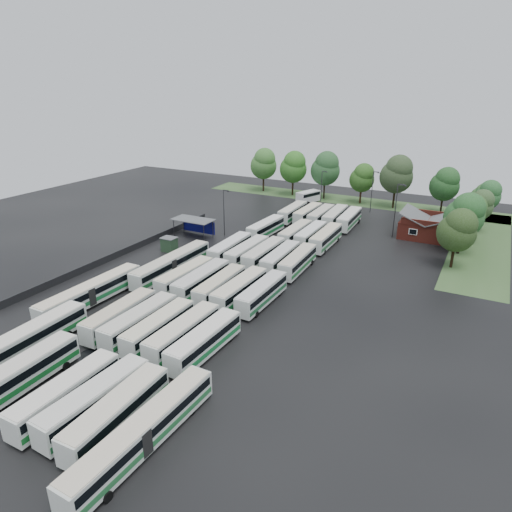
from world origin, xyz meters
The scene contains 61 objects.
ground centered at (0.00, 0.00, 0.00)m, with size 160.00×160.00×0.00m, color black.
brick_building centered at (24.00, 42.77, 1.87)m, with size 10.07×8.60×5.39m.
wash_shed centered at (-17.20, 22.02, 2.99)m, with size 8.20×4.20×3.58m.
utility_hut centered at (-16.20, 12.60, 1.32)m, with size 2.70×2.20×2.62m.
grass_strip_north centered at (2.00, 64.80, 0.01)m, with size 80.00×10.00×0.01m, color #365629.
grass_strip_east centered at (34.00, 42.80, 0.01)m, with size 10.00×50.00×0.01m, color #365629.
west_fence centered at (-22.20, 8.00, 0.60)m, with size 0.10×50.00×1.20m, color #2D2D30.
bus_r0c0 centered at (-4.24, -25.73, 1.78)m, with size 2.87×11.69×3.23m.
bus_r0c2 centered at (2.20, -26.34, 1.77)m, with size 2.49×11.59×3.23m.
bus_r0c3 centered at (5.35, -25.75, 1.80)m, with size 3.00×11.82×3.26m.
bus_r0c4 centered at (8.32, -26.05, 1.79)m, with size 2.84×11.76×3.25m.
bus_r1c0 centered at (-4.23, -12.52, 1.75)m, with size 2.76×11.48×3.18m.
bus_r1c1 centered at (-1.07, -12.48, 1.78)m, with size 2.58×11.64×3.23m.
bus_r1c2 centered at (1.90, -12.47, 1.72)m, with size 2.42×11.24×3.13m.
bus_r1c3 centered at (5.29, -12.27, 1.78)m, with size 2.69×11.70×3.24m.
bus_r1c4 centered at (8.46, -12.58, 1.77)m, with size 2.77×11.65×3.23m.
bus_r2c0 centered at (-4.28, 1.21, 1.74)m, with size 2.89×11.48×3.17m.
bus_r2c1 centered at (-1.25, 1.09, 1.79)m, with size 2.53×11.73×3.26m.
bus_r2c2 centered at (2.04, 0.89, 1.71)m, with size 2.58×11.19×3.10m.
bus_r2c3 centered at (5.25, 1.00, 1.78)m, with size 2.74×11.68×3.24m.
bus_r2c4 centered at (8.46, 1.51, 1.72)m, with size 2.51×11.26×3.13m.
bus_r3c0 centered at (-4.56, 14.78, 1.77)m, with size 2.73×11.65×3.23m.
bus_r3c1 centered at (-1.17, 14.76, 1.76)m, with size 2.66×11.51×3.19m.
bus_r3c2 centered at (1.89, 15.06, 1.78)m, with size 2.53×11.66×3.24m.
bus_r3c3 centered at (5.14, 14.71, 1.74)m, with size 2.69×11.44×3.17m.
bus_r3c4 centered at (8.22, 14.74, 1.74)m, with size 2.75×11.41×3.16m.
bus_r4c0 centered at (-4.51, 28.45, 1.73)m, with size 2.94×11.43×3.15m.
bus_r4c2 centered at (2.00, 28.20, 1.71)m, with size 2.46×11.18×3.11m.
bus_r4c3 centered at (5.01, 28.57, 1.72)m, with size 2.42×11.22×3.12m.
bus_r4c4 centered at (8.24, 28.06, 1.79)m, with size 2.56×11.68×3.25m.
bus_r5c0 centered at (-4.43, 41.67, 1.74)m, with size 2.58×11.43×3.17m.
bus_r5c1 centered at (-1.08, 42.28, 1.70)m, with size 2.60×11.17×3.10m.
bus_r5c2 centered at (2.05, 42.13, 1.71)m, with size 2.39×11.18×3.11m.
bus_r5c3 centered at (5.15, 42.33, 1.79)m, with size 2.97×11.80×3.26m.
bus_r5c4 centered at (8.36, 42.13, 1.78)m, with size 2.91×11.69×3.23m.
artic_bus_west_a centered at (-9.22, -22.89, 1.80)m, with size 2.98×17.55×3.24m.
artic_bus_west_b centered at (-9.07, 4.19, 1.78)m, with size 2.67×17.32×3.21m.
artic_bus_west_c centered at (-12.40, -9.49, 1.75)m, with size 2.76×17.08×3.16m.
artic_bus_east centered at (11.93, -26.79, 1.71)m, with size 2.75×16.67×3.08m.
minibus centered at (-7.18, 57.77, 1.62)m, with size 4.59×7.11×2.91m.
tree_north_0 centered at (-23.00, 63.91, 7.78)m, with size 7.30×7.30×12.09m.
tree_north_1 centered at (-13.78, 63.27, 7.72)m, with size 7.24×7.24×12.00m.
tree_north_2 centered at (-4.91, 63.57, 8.02)m, with size 7.53×7.53×12.47m.
tree_north_3 centered at (4.93, 63.24, 6.57)m, with size 6.17×6.17×10.22m.
tree_north_4 centered at (13.36, 62.58, 8.36)m, with size 7.84×7.84×12.99m.
tree_north_5 centered at (24.35, 62.38, 7.10)m, with size 6.66×6.66×11.03m.
tree_north_6 centered at (33.51, 60.83, 5.93)m, with size 5.57×5.57×9.22m.
tree_east_0 centered at (30.35, 28.26, 6.60)m, with size 6.20×6.20×10.27m.
tree_east_1 centered at (30.71, 35.87, 7.27)m, with size 6.82×6.82×11.30m.
tree_east_2 centered at (31.26, 43.24, 6.08)m, with size 5.74×5.71×9.46m.
tree_east_3 centered at (32.49, 51.51, 5.73)m, with size 5.38×5.38×8.91m.
tree_east_4 centered at (32.50, 61.52, 5.37)m, with size 5.08×5.05×8.36m.
lamp_post_ne centered at (18.16, 39.88, 6.22)m, with size 1.65×0.32×10.71m.
lamp_post_nw centered at (-12.05, 25.16, 5.42)m, with size 1.44×0.28×9.33m.
lamp_post_back_w centered at (-2.38, 54.25, 5.29)m, with size 1.40×0.27×9.11m.
lamp_post_back_e centered at (9.45, 55.90, 5.64)m, with size 1.50×0.29×9.72m.
puddle_0 centered at (-2.58, -18.65, 0.00)m, with size 3.55×3.55×0.01m, color black.
puddle_1 centered at (10.32, -19.79, 0.00)m, with size 2.83×2.83×0.01m, color black.
puddle_2 centered at (-8.93, 4.11, 0.00)m, with size 6.11×6.11×0.01m, color black.
puddle_3 centered at (2.01, 0.84, 0.00)m, with size 2.91×2.91×0.01m, color black.
puddle_4 centered at (11.42, -18.86, 0.00)m, with size 3.45×3.45×0.01m, color black.
Camera 1 is at (34.32, -49.05, 29.07)m, focal length 32.00 mm.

